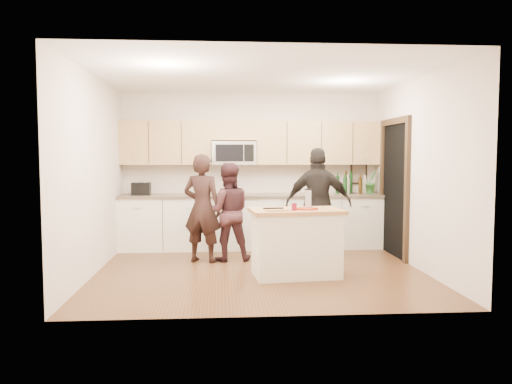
{
  "coord_description": "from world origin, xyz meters",
  "views": [
    {
      "loc": [
        -0.53,
        -6.87,
        1.62
      ],
      "look_at": [
        -0.03,
        0.35,
        1.08
      ],
      "focal_mm": 35.0,
      "sensor_mm": 36.0,
      "label": 1
    }
  ],
  "objects": [
    {
      "name": "framed_picture",
      "position": [
        1.95,
        1.98,
        1.28
      ],
      "size": [
        0.3,
        0.03,
        0.38
      ],
      "color": "black",
      "rests_on": "ground"
    },
    {
      "name": "bottle_cluster",
      "position": [
        1.73,
        1.7,
        1.12
      ],
      "size": [
        0.59,
        0.39,
        0.4
      ],
      "color": "black",
      "rests_on": "back_cabinetry"
    },
    {
      "name": "upper_cabinetry",
      "position": [
        0.03,
        1.83,
        1.84
      ],
      "size": [
        4.5,
        0.33,
        0.75
      ],
      "color": "tan",
      "rests_on": "ground"
    },
    {
      "name": "toaster",
      "position": [
        -1.89,
        1.67,
        1.05
      ],
      "size": [
        0.31,
        0.21,
        0.21
      ],
      "color": "black",
      "rests_on": "back_cabinetry"
    },
    {
      "name": "island",
      "position": [
        0.46,
        -0.36,
        0.45
      ],
      "size": [
        1.26,
        0.82,
        0.9
      ],
      "rotation": [
        0.0,
        0.0,
        0.1
      ],
      "color": "white",
      "rests_on": "ground"
    },
    {
      "name": "drink_glass",
      "position": [
        0.41,
        -0.51,
        0.95
      ],
      "size": [
        0.07,
        0.07,
        0.09
      ],
      "primitive_type": "cylinder",
      "color": "maroon",
      "rests_on": "island"
    },
    {
      "name": "doorway",
      "position": [
        2.23,
        0.9,
        1.16
      ],
      "size": [
        0.06,
        1.25,
        2.2
      ],
      "color": "black",
      "rests_on": "ground"
    },
    {
      "name": "orchid",
      "position": [
        2.1,
        1.72,
        1.15
      ],
      "size": [
        0.29,
        0.29,
        0.41
      ],
      "primitive_type": "imported",
      "rotation": [
        0.0,
        0.0,
        0.74
      ],
      "color": "#347830",
      "rests_on": "back_cabinetry"
    },
    {
      "name": "knife",
      "position": [
        0.24,
        -0.58,
        0.92
      ],
      "size": [
        0.21,
        0.04,
        0.01
      ],
      "primitive_type": "cube",
      "rotation": [
        0.0,
        0.0,
        0.1
      ],
      "color": "silver",
      "rests_on": "cutting_board"
    },
    {
      "name": "red_plate",
      "position": [
        0.6,
        -0.39,
        0.91
      ],
      "size": [
        0.3,
        0.3,
        0.02
      ],
      "primitive_type": "cylinder",
      "color": "maroon",
      "rests_on": "island"
    },
    {
      "name": "room_shell",
      "position": [
        0.0,
        0.0,
        1.73
      ],
      "size": [
        4.52,
        4.02,
        2.71
      ],
      "color": "beige",
      "rests_on": "ground"
    },
    {
      "name": "dish_towel",
      "position": [
        -0.95,
        1.5,
        0.8
      ],
      "size": [
        0.34,
        0.6,
        0.48
      ],
      "color": "white",
      "rests_on": "ground"
    },
    {
      "name": "woman_center",
      "position": [
        -0.44,
        0.71,
        0.75
      ],
      "size": [
        0.77,
        0.63,
        1.5
      ],
      "primitive_type": "imported",
      "rotation": [
        0.0,
        0.0,
        3.23
      ],
      "color": "#32191B",
      "rests_on": "ground"
    },
    {
      "name": "microwave",
      "position": [
        -0.31,
        1.8,
        1.65
      ],
      "size": [
        0.76,
        0.41,
        0.4
      ],
      "color": "silver",
      "rests_on": "ground"
    },
    {
      "name": "woman_right",
      "position": [
        0.96,
        0.68,
        0.86
      ],
      "size": [
        1.07,
        0.59,
        1.73
      ],
      "primitive_type": "imported",
      "rotation": [
        0.0,
        0.0,
        2.97
      ],
      "color": "black",
      "rests_on": "ground"
    },
    {
      "name": "cutting_board",
      "position": [
        0.19,
        -0.55,
        0.91
      ],
      "size": [
        0.31,
        0.2,
        0.02
      ],
      "primitive_type": "cube",
      "rotation": [
        0.0,
        0.0,
        0.1
      ],
      "color": "#AF8249",
      "rests_on": "island"
    },
    {
      "name": "box_grater",
      "position": [
        0.62,
        -0.32,
        1.05
      ],
      "size": [
        0.09,
        0.06,
        0.25
      ],
      "color": "silver",
      "rests_on": "red_plate"
    },
    {
      "name": "floor",
      "position": [
        0.0,
        0.0,
        0.0
      ],
      "size": [
        4.5,
        4.5,
        0.0
      ],
      "primitive_type": "plane",
      "color": "brown",
      "rests_on": "ground"
    },
    {
      "name": "back_cabinetry",
      "position": [
        0.0,
        1.69,
        0.47
      ],
      "size": [
        4.5,
        0.66,
        0.94
      ],
      "color": "white",
      "rests_on": "ground"
    },
    {
      "name": "woman_left",
      "position": [
        -0.82,
        0.63,
        0.82
      ],
      "size": [
        0.7,
        0.58,
        1.64
      ],
      "primitive_type": "imported",
      "rotation": [
        0.0,
        0.0,
        2.78
      ],
      "color": "black",
      "rests_on": "ground"
    },
    {
      "name": "tongs",
      "position": [
        0.14,
        -0.47,
        0.93
      ],
      "size": [
        0.27,
        0.05,
        0.02
      ],
      "primitive_type": "cube",
      "rotation": [
        0.0,
        0.0,
        0.1
      ],
      "color": "black",
      "rests_on": "cutting_board"
    }
  ]
}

